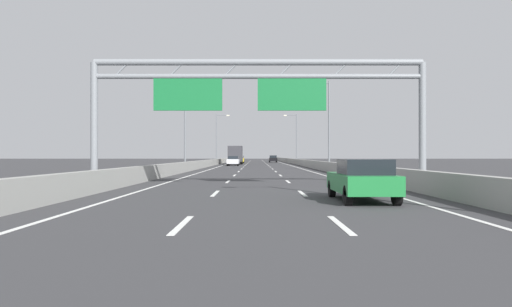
{
  "coord_description": "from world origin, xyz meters",
  "views": [
    {
      "loc": [
        -0.11,
        1.53,
        1.58
      ],
      "look_at": [
        0.26,
        86.16,
        1.9
      ],
      "focal_mm": 33.93,
      "sensor_mm": 36.0,
      "label": 1
    }
  ],
  "objects_px": {
    "green_car": "(360,179)",
    "box_truck": "(233,155)",
    "streetlamp_right_mid": "(325,120)",
    "sign_gantry": "(252,90)",
    "streetlamp_left_mid": "(185,120)",
    "orange_car": "(238,159)",
    "streetlamp_left_far": "(216,135)",
    "streetlamp_right_far": "(293,135)",
    "white_car": "(231,161)",
    "yellow_car": "(238,160)",
    "black_car": "(271,159)"
  },
  "relations": [
    {
      "from": "sign_gantry",
      "to": "streetlamp_left_far",
      "type": "relative_size",
      "value": 1.75
    },
    {
      "from": "sign_gantry",
      "to": "green_car",
      "type": "height_order",
      "value": "sign_gantry"
    },
    {
      "from": "sign_gantry",
      "to": "yellow_car",
      "type": "distance_m",
      "value": 72.54
    },
    {
      "from": "streetlamp_right_far",
      "to": "black_car",
      "type": "bearing_deg",
      "value": 103.22
    },
    {
      "from": "sign_gantry",
      "to": "orange_car",
      "type": "height_order",
      "value": "sign_gantry"
    },
    {
      "from": "streetlamp_left_mid",
      "to": "black_car",
      "type": "xyz_separation_m",
      "value": [
        11.19,
        57.15,
        -4.61
      ]
    },
    {
      "from": "black_car",
      "to": "box_truck",
      "type": "xyz_separation_m",
      "value": [
        -7.46,
        -23.43,
        0.92
      ]
    },
    {
      "from": "white_car",
      "to": "streetlamp_left_mid",
      "type": "bearing_deg",
      "value": -99.94
    },
    {
      "from": "orange_car",
      "to": "box_truck",
      "type": "relative_size",
      "value": 0.55
    },
    {
      "from": "streetlamp_right_mid",
      "to": "green_car",
      "type": "height_order",
      "value": "streetlamp_right_mid"
    },
    {
      "from": "streetlamp_left_far",
      "to": "yellow_car",
      "type": "xyz_separation_m",
      "value": [
        4.09,
        3.47,
        -4.65
      ]
    },
    {
      "from": "streetlamp_left_far",
      "to": "yellow_car",
      "type": "distance_m",
      "value": 7.1
    },
    {
      "from": "black_car",
      "to": "streetlamp_left_mid",
      "type": "bearing_deg",
      "value": -101.08
    },
    {
      "from": "white_car",
      "to": "streetlamp_left_far",
      "type": "bearing_deg",
      "value": 101.44
    },
    {
      "from": "streetlamp_left_far",
      "to": "streetlamp_right_far",
      "type": "height_order",
      "value": "same"
    },
    {
      "from": "white_car",
      "to": "black_car",
      "type": "xyz_separation_m",
      "value": [
        7.32,
        35.06,
        0.03
      ]
    },
    {
      "from": "streetlamp_right_mid",
      "to": "yellow_car",
      "type": "height_order",
      "value": "streetlamp_right_mid"
    },
    {
      "from": "streetlamp_left_mid",
      "to": "streetlamp_right_far",
      "type": "relative_size",
      "value": 1.0
    },
    {
      "from": "streetlamp_right_mid",
      "to": "yellow_car",
      "type": "relative_size",
      "value": 2.17
    },
    {
      "from": "streetlamp_left_far",
      "to": "streetlamp_right_far",
      "type": "xyz_separation_m",
      "value": [
        14.93,
        0.0,
        0.0
      ]
    },
    {
      "from": "sign_gantry",
      "to": "streetlamp_left_mid",
      "type": "xyz_separation_m",
      "value": [
        -7.26,
        27.65,
        0.57
      ]
    },
    {
      "from": "streetlamp_left_far",
      "to": "orange_car",
      "type": "xyz_separation_m",
      "value": [
        3.63,
        21.98,
        -4.64
      ]
    },
    {
      "from": "yellow_car",
      "to": "box_truck",
      "type": "xyz_separation_m",
      "value": [
        -0.36,
        -10.98,
        0.97
      ]
    },
    {
      "from": "sign_gantry",
      "to": "box_truck",
      "type": "bearing_deg",
      "value": 93.29
    },
    {
      "from": "white_car",
      "to": "orange_car",
      "type": "xyz_separation_m",
      "value": [
        -0.24,
        41.11,
        -0.0
      ]
    },
    {
      "from": "green_car",
      "to": "orange_car",
      "type": "relative_size",
      "value": 1.0
    },
    {
      "from": "orange_car",
      "to": "streetlamp_left_mid",
      "type": "bearing_deg",
      "value": -93.29
    },
    {
      "from": "orange_car",
      "to": "box_truck",
      "type": "bearing_deg",
      "value": -89.81
    },
    {
      "from": "white_car",
      "to": "orange_car",
      "type": "relative_size",
      "value": 0.96
    },
    {
      "from": "streetlamp_left_mid",
      "to": "streetlamp_left_far",
      "type": "height_order",
      "value": "same"
    },
    {
      "from": "streetlamp_left_mid",
      "to": "box_truck",
      "type": "relative_size",
      "value": 1.21
    },
    {
      "from": "yellow_car",
      "to": "streetlamp_right_far",
      "type": "bearing_deg",
      "value": -17.76
    },
    {
      "from": "green_car",
      "to": "box_truck",
      "type": "height_order",
      "value": "box_truck"
    },
    {
      "from": "streetlamp_left_mid",
      "to": "green_car",
      "type": "height_order",
      "value": "streetlamp_left_mid"
    },
    {
      "from": "black_car",
      "to": "white_car",
      "type": "bearing_deg",
      "value": -101.79
    },
    {
      "from": "streetlamp_right_mid",
      "to": "streetlamp_right_far",
      "type": "xyz_separation_m",
      "value": [
        0.0,
        41.23,
        0.0
      ]
    },
    {
      "from": "streetlamp_right_mid",
      "to": "streetlamp_right_far",
      "type": "relative_size",
      "value": 1.0
    },
    {
      "from": "streetlamp_right_mid",
      "to": "sign_gantry",
      "type": "bearing_deg",
      "value": -105.51
    },
    {
      "from": "streetlamp_right_mid",
      "to": "box_truck",
      "type": "distance_m",
      "value": 35.72
    },
    {
      "from": "orange_car",
      "to": "streetlamp_right_far",
      "type": "bearing_deg",
      "value": -62.79
    },
    {
      "from": "orange_car",
      "to": "box_truck",
      "type": "distance_m",
      "value": 29.5
    },
    {
      "from": "sign_gantry",
      "to": "box_truck",
      "type": "relative_size",
      "value": 2.12
    },
    {
      "from": "yellow_car",
      "to": "streetlamp_left_far",
      "type": "bearing_deg",
      "value": -139.68
    },
    {
      "from": "sign_gantry",
      "to": "white_car",
      "type": "bearing_deg",
      "value": 93.89
    },
    {
      "from": "streetlamp_right_far",
      "to": "streetlamp_left_mid",
      "type": "bearing_deg",
      "value": -109.91
    },
    {
      "from": "streetlamp_left_mid",
      "to": "streetlamp_right_mid",
      "type": "relative_size",
      "value": 1.0
    },
    {
      "from": "yellow_car",
      "to": "box_truck",
      "type": "relative_size",
      "value": 0.56
    },
    {
      "from": "green_car",
      "to": "black_car",
      "type": "xyz_separation_m",
      "value": [
        0.18,
        92.09,
        0.04
      ]
    },
    {
      "from": "streetlamp_right_mid",
      "to": "orange_car",
      "type": "height_order",
      "value": "streetlamp_right_mid"
    },
    {
      "from": "sign_gantry",
      "to": "green_car",
      "type": "xyz_separation_m",
      "value": [
        3.75,
        -7.29,
        -4.08
      ]
    }
  ]
}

